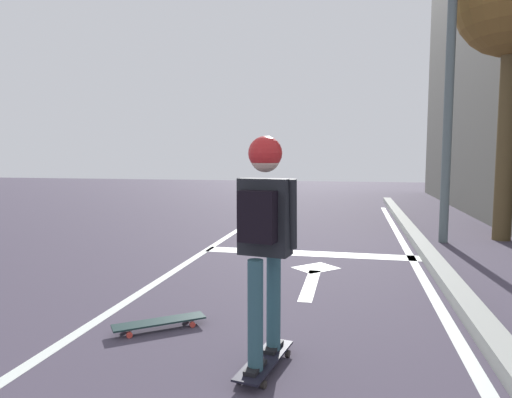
# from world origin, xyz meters

# --- Properties ---
(lane_line_center) EXTENTS (0.12, 20.00, 0.01)m
(lane_line_center) POSITION_xyz_m (-0.08, 6.00, 0.00)
(lane_line_center) COLOR silver
(lane_line_center) RESTS_ON ground
(lane_line_curbside) EXTENTS (0.12, 20.00, 0.01)m
(lane_line_curbside) POSITION_xyz_m (3.23, 6.00, 0.00)
(lane_line_curbside) COLOR silver
(lane_line_curbside) RESTS_ON ground
(stop_bar) EXTENTS (3.47, 0.40, 0.01)m
(stop_bar) POSITION_xyz_m (1.65, 8.99, 0.00)
(stop_bar) COLOR silver
(stop_bar) RESTS_ON ground
(lane_arrow_stem) EXTENTS (0.16, 1.40, 0.01)m
(lane_arrow_stem) POSITION_xyz_m (1.82, 7.22, 0.00)
(lane_arrow_stem) COLOR silver
(lane_arrow_stem) RESTS_ON ground
(lane_arrow_head) EXTENTS (0.71, 0.71, 0.01)m
(lane_arrow_head) POSITION_xyz_m (1.82, 8.07, 0.00)
(lane_arrow_head) COLOR silver
(lane_arrow_head) RESTS_ON ground
(curb_strip) EXTENTS (0.24, 24.00, 0.14)m
(curb_strip) POSITION_xyz_m (3.48, 6.00, 0.07)
(curb_strip) COLOR #9B9F98
(curb_strip) RESTS_ON ground
(skateboard) EXTENTS (0.33, 0.79, 0.08)m
(skateboard) POSITION_xyz_m (1.70, 4.91, 0.07)
(skateboard) COLOR black
(skateboard) RESTS_ON ground
(skater) EXTENTS (0.45, 0.62, 1.65)m
(skater) POSITION_xyz_m (1.69, 4.89, 1.13)
(skater) COLOR #2E535E
(skater) RESTS_ON skateboard
(spare_skateboard) EXTENTS (0.78, 0.66, 0.08)m
(spare_skateboard) POSITION_xyz_m (0.60, 5.48, 0.07)
(spare_skateboard) COLOR #162B2B
(spare_skateboard) RESTS_ON ground
(traffic_signal_mast) EXTENTS (5.50, 0.34, 5.87)m
(traffic_signal_mast) POSITION_xyz_m (2.39, 10.49, 4.29)
(traffic_signal_mast) COLOR #526162
(traffic_signal_mast) RESTS_ON ground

